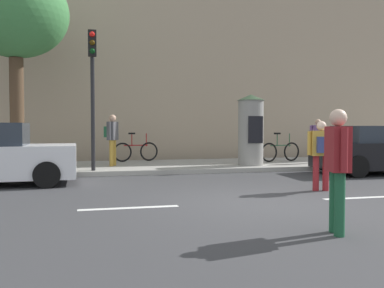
% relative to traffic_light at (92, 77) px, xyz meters
% --- Properties ---
extents(ground_plane, '(80.00, 80.00, 0.00)m').
position_rel_traffic_light_xyz_m(ground_plane, '(3.01, -5.24, -2.93)').
color(ground_plane, '#38383A').
extents(sidewalk_curb, '(36.00, 4.00, 0.15)m').
position_rel_traffic_light_xyz_m(sidewalk_curb, '(3.01, 1.76, -2.86)').
color(sidewalk_curb, '#9E9B93').
rests_on(sidewalk_curb, ground_plane).
extents(lane_markings, '(25.80, 0.16, 0.01)m').
position_rel_traffic_light_xyz_m(lane_markings, '(3.01, -5.24, -2.93)').
color(lane_markings, silver).
rests_on(lane_markings, ground_plane).
extents(building_backdrop, '(36.00, 5.00, 11.36)m').
position_rel_traffic_light_xyz_m(building_backdrop, '(3.01, 6.76, 2.74)').
color(building_backdrop, tan).
rests_on(building_backdrop, ground_plane).
extents(traffic_light, '(0.24, 0.45, 4.12)m').
position_rel_traffic_light_xyz_m(traffic_light, '(0.00, 0.00, 0.00)').
color(traffic_light, black).
rests_on(traffic_light, sidewalk_curb).
extents(poster_column, '(0.94, 0.94, 2.41)m').
position_rel_traffic_light_xyz_m(poster_column, '(5.24, 0.70, -1.56)').
color(poster_column, gray).
rests_on(poster_column, sidewalk_curb).
extents(street_tree, '(3.27, 3.27, 6.25)m').
position_rel_traffic_light_xyz_m(street_tree, '(-2.32, 1.40, 2.01)').
color(street_tree, '#4C3826').
rests_on(street_tree, sidewalk_curb).
extents(pedestrian_with_bag, '(0.35, 0.62, 1.70)m').
position_rel_traffic_light_xyz_m(pedestrian_with_bag, '(3.21, -7.74, -1.93)').
color(pedestrian_with_bag, '#1E5938').
rests_on(pedestrian_with_bag, ground_plane).
extents(pedestrian_near_pole, '(0.61, 0.46, 1.59)m').
position_rel_traffic_light_xyz_m(pedestrian_near_pole, '(5.05, -4.19, -1.99)').
color(pedestrian_near_pole, maroon).
rests_on(pedestrian_near_pole, ground_plane).
extents(pedestrian_with_backpack, '(0.59, 0.31, 1.59)m').
position_rel_traffic_light_xyz_m(pedestrian_with_backpack, '(7.91, 0.94, -1.86)').
color(pedestrian_with_backpack, '#4C4C51').
rests_on(pedestrian_with_backpack, sidewalk_curb).
extents(pedestrian_in_light_jacket, '(0.50, 0.62, 1.71)m').
position_rel_traffic_light_xyz_m(pedestrian_in_light_jacket, '(0.62, 1.52, -1.75)').
color(pedestrian_in_light_jacket, '#B78C33').
rests_on(pedestrian_in_light_jacket, sidewalk_curb).
extents(bicycle_leaning, '(1.74, 0.45, 1.09)m').
position_rel_traffic_light_xyz_m(bicycle_leaning, '(6.87, 1.82, -2.40)').
color(bicycle_leaning, black).
rests_on(bicycle_leaning, sidewalk_curb).
extents(bicycle_upright, '(1.74, 0.46, 1.09)m').
position_rel_traffic_light_xyz_m(bicycle_upright, '(1.58, 3.17, -2.40)').
color(bicycle_upright, black).
rests_on(bicycle_upright, sidewalk_curb).
extents(parked_car_dark, '(4.18, 2.09, 1.49)m').
position_rel_traffic_light_xyz_m(parked_car_dark, '(8.78, -1.39, -2.21)').
color(parked_car_dark, black).
rests_on(parked_car_dark, ground_plane).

